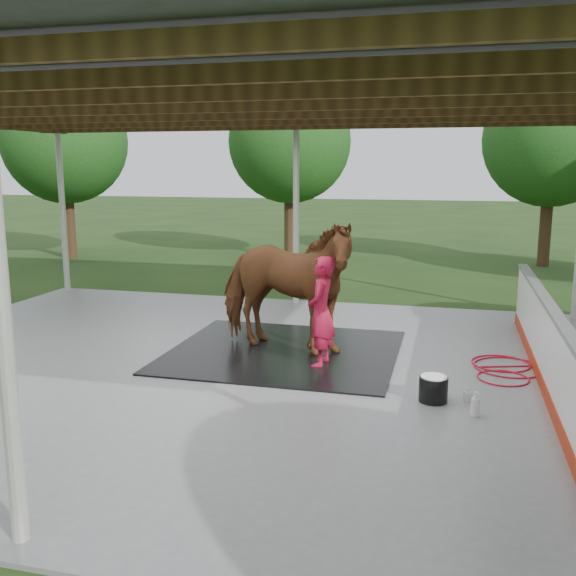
% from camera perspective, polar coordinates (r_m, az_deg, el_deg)
% --- Properties ---
extents(ground, '(100.00, 100.00, 0.00)m').
position_cam_1_polar(ground, '(9.81, -5.87, -7.22)').
color(ground, '#1E3814').
extents(concrete_slab, '(12.00, 10.00, 0.05)m').
position_cam_1_polar(concrete_slab, '(9.81, -5.88, -7.08)').
color(concrete_slab, slate).
rests_on(concrete_slab, ground).
extents(pavilion_structure, '(12.60, 10.60, 4.05)m').
position_cam_1_polar(pavilion_structure, '(9.38, -6.36, 16.48)').
color(pavilion_structure, beige).
rests_on(pavilion_structure, ground).
extents(dasher_board, '(0.16, 8.00, 1.15)m').
position_cam_1_polar(dasher_board, '(9.17, 22.26, -5.42)').
color(dasher_board, '#A6260D').
rests_on(dasher_board, concrete_slab).
extents(tree_belt, '(28.00, 28.00, 5.80)m').
position_cam_1_polar(tree_belt, '(10.12, -2.83, 15.11)').
color(tree_belt, '#382314').
rests_on(tree_belt, ground).
extents(rubber_mat, '(3.62, 3.40, 0.03)m').
position_cam_1_polar(rubber_mat, '(10.46, -0.37, -5.65)').
color(rubber_mat, black).
rests_on(rubber_mat, concrete_slab).
extents(horse, '(2.74, 1.69, 2.15)m').
position_cam_1_polar(horse, '(10.21, -0.38, 0.22)').
color(horse, brown).
rests_on(horse, rubber_mat).
extents(handler, '(0.43, 0.63, 1.67)m').
position_cam_1_polar(handler, '(9.58, 2.97, -2.13)').
color(handler, '#C11438').
rests_on(handler, concrete_slab).
extents(wash_bucket, '(0.37, 0.37, 0.34)m').
position_cam_1_polar(wash_bucket, '(8.52, 12.80, -8.70)').
color(wash_bucket, black).
rests_on(wash_bucket, concrete_slab).
extents(soap_bottle_a, '(0.16, 0.16, 0.31)m').
position_cam_1_polar(soap_bottle_a, '(8.17, 16.32, -9.86)').
color(soap_bottle_a, silver).
rests_on(soap_bottle_a, concrete_slab).
extents(soap_bottle_b, '(0.12, 0.12, 0.19)m').
position_cam_1_polar(soap_bottle_b, '(8.66, 15.70, -9.08)').
color(soap_bottle_b, '#338CD8').
rests_on(soap_bottle_b, concrete_slab).
extents(hose_coil, '(1.46, 1.51, 0.02)m').
position_cam_1_polar(hose_coil, '(10.16, 18.75, -6.76)').
color(hose_coil, red).
rests_on(hose_coil, concrete_slab).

